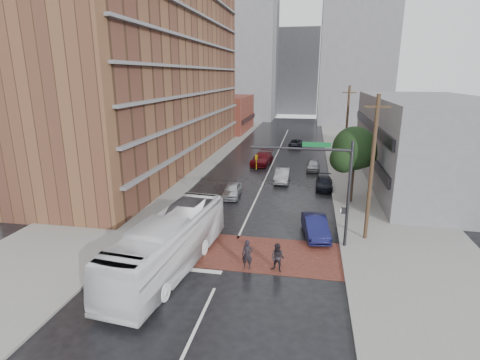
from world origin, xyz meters
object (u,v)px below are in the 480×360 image
(pedestrian_a, at_px, (247,255))
(car_parked_near, at_px, (315,227))
(transit_bus, at_px, (169,244))
(car_travel_c, at_px, (262,159))
(car_travel_b, at_px, (282,175))
(pedestrian_b, at_px, (278,258))
(suv_travel, at_px, (295,143))
(car_travel_a, at_px, (232,190))
(car_parked_far, at_px, (313,165))
(car_parked_mid, at_px, (324,183))

(pedestrian_a, xyz_separation_m, car_parked_near, (3.99, 5.50, -0.17))
(transit_bus, relative_size, car_parked_near, 2.66)
(car_travel_c, bearing_deg, car_travel_b, -60.41)
(pedestrian_b, height_order, suv_travel, pedestrian_b)
(car_travel_a, bearing_deg, car_parked_far, 55.72)
(pedestrian_a, bearing_deg, car_travel_a, 105.43)
(transit_bus, bearing_deg, car_travel_a, 92.52)
(car_parked_near, height_order, car_parked_mid, car_parked_near)
(suv_travel, bearing_deg, car_travel_c, -102.05)
(car_travel_b, bearing_deg, car_travel_a, -124.19)
(car_parked_near, bearing_deg, transit_bus, -151.89)
(car_travel_a, distance_m, car_travel_b, 7.45)
(car_travel_b, xyz_separation_m, car_travel_c, (-3.23, 7.66, 0.06))
(suv_travel, xyz_separation_m, car_parked_mid, (3.91, -22.66, 0.02))
(transit_bus, xyz_separation_m, car_travel_b, (5.04, 20.15, -0.92))
(suv_travel, distance_m, car_parked_near, 34.79)
(transit_bus, distance_m, car_parked_mid, 20.68)
(pedestrian_a, xyz_separation_m, car_travel_c, (-2.68, 26.93, -0.13))
(pedestrian_a, bearing_deg, suv_travel, 88.31)
(pedestrian_a, height_order, car_parked_far, pedestrian_a)
(pedestrian_a, distance_m, car_travel_b, 19.27)
(car_travel_b, xyz_separation_m, suv_travel, (0.46, 20.90, -0.13))
(car_travel_a, distance_m, car_travel_c, 13.82)
(transit_bus, relative_size, car_travel_b, 2.72)
(car_parked_far, bearing_deg, car_parked_mid, -78.69)
(car_travel_a, bearing_deg, pedestrian_a, -76.34)
(pedestrian_a, bearing_deg, car_parked_near, 53.79)
(car_travel_a, xyz_separation_m, car_parked_near, (7.68, -7.64, 0.07))
(pedestrian_a, bearing_deg, car_travel_b, 88.13)
(car_travel_a, height_order, suv_travel, car_travel_a)
(suv_travel, bearing_deg, car_travel_b, -87.72)
(transit_bus, relative_size, suv_travel, 2.82)
(car_travel_c, bearing_deg, car_travel_a, -87.44)
(pedestrian_b, bearing_deg, transit_bus, -153.07)
(pedestrian_b, bearing_deg, suv_travel, 110.06)
(pedestrian_a, xyz_separation_m, car_parked_far, (3.83, 25.03, -0.27))
(car_travel_c, bearing_deg, pedestrian_b, -73.84)
(car_parked_far, bearing_deg, pedestrian_b, -91.63)
(car_parked_far, bearing_deg, transit_bus, -104.80)
(car_parked_mid, bearing_deg, transit_bus, -115.84)
(suv_travel, bearing_deg, car_parked_far, -75.91)
(car_travel_c, height_order, car_parked_far, car_travel_c)
(pedestrian_b, height_order, car_travel_b, pedestrian_b)
(car_parked_far, bearing_deg, suv_travel, 103.54)
(pedestrian_a, xyz_separation_m, car_travel_a, (-3.69, 13.14, -0.24))
(car_parked_near, bearing_deg, pedestrian_a, -134.79)
(transit_bus, xyz_separation_m, car_travel_c, (1.81, 27.81, -0.87))
(car_travel_b, height_order, suv_travel, car_travel_b)
(car_travel_a, bearing_deg, car_travel_b, 53.34)
(pedestrian_a, bearing_deg, car_travel_c, 95.45)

